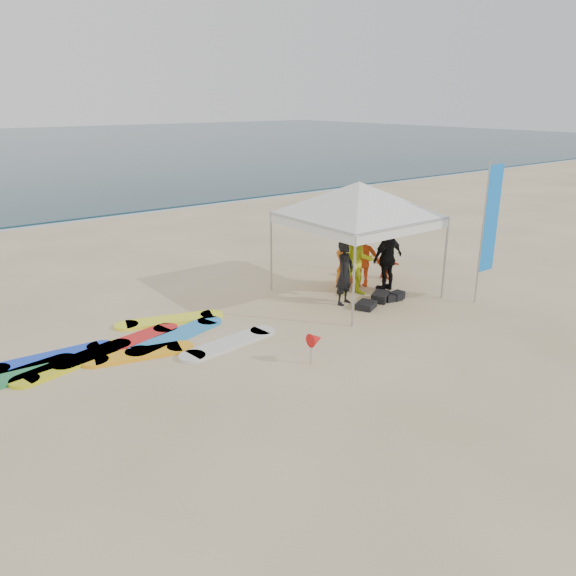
{
  "coord_description": "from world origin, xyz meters",
  "views": [
    {
      "loc": [
        -6.2,
        -6.15,
        4.91
      ],
      "look_at": [
        0.39,
        2.6,
        1.2
      ],
      "focal_mm": 35.0,
      "sensor_mm": 36.0,
      "label": 1
    }
  ],
  "objects_px": {
    "surfboard_spread": "(125,348)",
    "person_black_b": "(388,258)",
    "person_black_a": "(345,273)",
    "person_seated": "(386,263)",
    "marker_pennant": "(316,339)",
    "person_orange_a": "(363,257)",
    "person_orange_b": "(345,259)",
    "feather_flag": "(490,221)",
    "canopy_tent": "(359,182)",
    "person_yellow": "(357,262)"
  },
  "relations": [
    {
      "from": "canopy_tent",
      "to": "marker_pennant",
      "type": "distance_m",
      "value": 4.91
    },
    {
      "from": "feather_flag",
      "to": "person_seated",
      "type": "bearing_deg",
      "value": 101.05
    },
    {
      "from": "person_black_a",
      "to": "person_orange_b",
      "type": "distance_m",
      "value": 1.4
    },
    {
      "from": "person_black_a",
      "to": "surfboard_spread",
      "type": "xyz_separation_m",
      "value": [
        -5.46,
        0.69,
        -0.77
      ]
    },
    {
      "from": "person_yellow",
      "to": "person_seated",
      "type": "height_order",
      "value": "person_yellow"
    },
    {
      "from": "person_yellow",
      "to": "person_black_b",
      "type": "bearing_deg",
      "value": 18.32
    },
    {
      "from": "person_orange_a",
      "to": "person_black_b",
      "type": "distance_m",
      "value": 0.7
    },
    {
      "from": "person_orange_a",
      "to": "person_orange_b",
      "type": "distance_m",
      "value": 0.48
    },
    {
      "from": "person_black_b",
      "to": "feather_flag",
      "type": "bearing_deg",
      "value": 119.95
    },
    {
      "from": "person_seated",
      "to": "marker_pennant",
      "type": "height_order",
      "value": "person_seated"
    },
    {
      "from": "person_orange_b",
      "to": "canopy_tent",
      "type": "bearing_deg",
      "value": 38.62
    },
    {
      "from": "person_orange_a",
      "to": "canopy_tent",
      "type": "relative_size",
      "value": 0.37
    },
    {
      "from": "feather_flag",
      "to": "surfboard_spread",
      "type": "xyz_separation_m",
      "value": [
        -8.39,
        2.64,
        -2.04
      ]
    },
    {
      "from": "person_orange_b",
      "to": "person_seated",
      "type": "height_order",
      "value": "person_orange_b"
    },
    {
      "from": "person_black_b",
      "to": "person_orange_b",
      "type": "distance_m",
      "value": 1.14
    },
    {
      "from": "person_black_b",
      "to": "person_seated",
      "type": "relative_size",
      "value": 2.05
    },
    {
      "from": "surfboard_spread",
      "to": "person_orange_b",
      "type": "bearing_deg",
      "value": 3.06
    },
    {
      "from": "person_black_b",
      "to": "canopy_tent",
      "type": "bearing_deg",
      "value": -17.56
    },
    {
      "from": "person_orange_b",
      "to": "surfboard_spread",
      "type": "bearing_deg",
      "value": -29.55
    },
    {
      "from": "canopy_tent",
      "to": "feather_flag",
      "type": "bearing_deg",
      "value": -46.57
    },
    {
      "from": "person_orange_a",
      "to": "surfboard_spread",
      "type": "relative_size",
      "value": 0.29
    },
    {
      "from": "person_orange_a",
      "to": "feather_flag",
      "type": "distance_m",
      "value": 3.38
    },
    {
      "from": "canopy_tent",
      "to": "feather_flag",
      "type": "xyz_separation_m",
      "value": [
        2.2,
        -2.33,
        -0.86
      ]
    },
    {
      "from": "person_black_a",
      "to": "canopy_tent",
      "type": "relative_size",
      "value": 0.36
    },
    {
      "from": "person_black_a",
      "to": "feather_flag",
      "type": "xyz_separation_m",
      "value": [
        2.94,
        -1.95,
        1.27
      ]
    },
    {
      "from": "person_yellow",
      "to": "canopy_tent",
      "type": "xyz_separation_m",
      "value": [
        0.02,
        0.06,
        2.04
      ]
    },
    {
      "from": "person_black_a",
      "to": "person_orange_a",
      "type": "xyz_separation_m",
      "value": [
        1.35,
        0.77,
        0.02
      ]
    },
    {
      "from": "person_seated",
      "to": "surfboard_spread",
      "type": "bearing_deg",
      "value": 87.68
    },
    {
      "from": "person_seated",
      "to": "surfboard_spread",
      "type": "xyz_separation_m",
      "value": [
        -7.84,
        -0.18,
        -0.4
      ]
    },
    {
      "from": "surfboard_spread",
      "to": "person_black_b",
      "type": "bearing_deg",
      "value": -4.54
    },
    {
      "from": "person_yellow",
      "to": "feather_flag",
      "type": "bearing_deg",
      "value": -15.62
    },
    {
      "from": "surfboard_spread",
      "to": "feather_flag",
      "type": "bearing_deg",
      "value": -17.46
    },
    {
      "from": "person_yellow",
      "to": "person_orange_a",
      "type": "height_order",
      "value": "person_yellow"
    },
    {
      "from": "feather_flag",
      "to": "surfboard_spread",
      "type": "bearing_deg",
      "value": 162.54
    },
    {
      "from": "person_seated",
      "to": "person_orange_a",
      "type": "bearing_deg",
      "value": 92.0
    },
    {
      "from": "person_orange_a",
      "to": "person_black_a",
      "type": "bearing_deg",
      "value": 60.56
    },
    {
      "from": "person_orange_b",
      "to": "feather_flag",
      "type": "relative_size",
      "value": 0.44
    },
    {
      "from": "person_orange_a",
      "to": "surfboard_spread",
      "type": "height_order",
      "value": "person_orange_a"
    },
    {
      "from": "person_black_b",
      "to": "surfboard_spread",
      "type": "distance_m",
      "value": 7.17
    },
    {
      "from": "canopy_tent",
      "to": "marker_pennant",
      "type": "height_order",
      "value": "canopy_tent"
    },
    {
      "from": "person_orange_a",
      "to": "marker_pennant",
      "type": "height_order",
      "value": "person_orange_a"
    },
    {
      "from": "person_orange_b",
      "to": "feather_flag",
      "type": "bearing_deg",
      "value": 90.98
    },
    {
      "from": "person_orange_a",
      "to": "person_seated",
      "type": "height_order",
      "value": "person_orange_a"
    },
    {
      "from": "person_orange_b",
      "to": "marker_pennant",
      "type": "relative_size",
      "value": 2.43
    },
    {
      "from": "person_black_a",
      "to": "person_seated",
      "type": "height_order",
      "value": "person_black_a"
    },
    {
      "from": "person_seated",
      "to": "canopy_tent",
      "type": "height_order",
      "value": "canopy_tent"
    },
    {
      "from": "person_black_a",
      "to": "surfboard_spread",
      "type": "relative_size",
      "value": 0.28
    },
    {
      "from": "canopy_tent",
      "to": "person_orange_a",
      "type": "bearing_deg",
      "value": 32.13
    },
    {
      "from": "person_black_b",
      "to": "surfboard_spread",
      "type": "xyz_separation_m",
      "value": [
        -7.1,
        0.56,
        -0.86
      ]
    },
    {
      "from": "person_black_b",
      "to": "canopy_tent",
      "type": "xyz_separation_m",
      "value": [
        -0.91,
        0.25,
        2.05
      ]
    }
  ]
}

